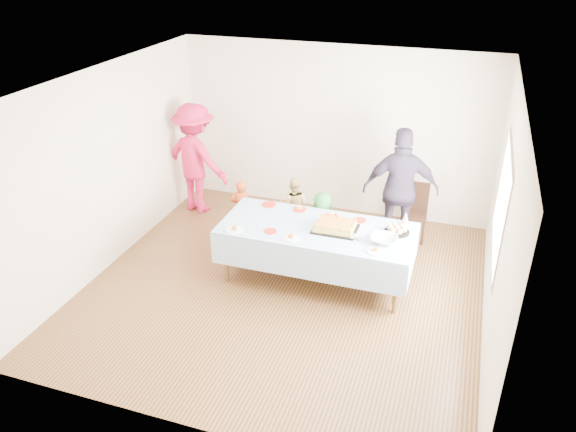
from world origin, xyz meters
name	(u,v)px	position (x,y,z in m)	size (l,w,h in m)	color
ground	(284,286)	(0.00, 0.00, 0.00)	(5.00, 5.00, 0.00)	#432B13
room_walls	(288,162)	(0.05, 0.00, 1.77)	(5.04, 5.04, 2.72)	beige
party_table	(317,231)	(0.34, 0.32, 0.72)	(2.50, 1.10, 0.78)	#53381C
birthday_cake	(335,226)	(0.58, 0.34, 0.83)	(0.56, 0.43, 0.10)	black
rolls_tray	(397,230)	(1.33, 0.51, 0.82)	(0.33, 0.33, 0.10)	black
punch_bowl	(384,239)	(1.22, 0.21, 0.82)	(0.33, 0.33, 0.08)	silver
party_hat	(405,218)	(1.40, 0.77, 0.87)	(0.10, 0.10, 0.18)	white
fork_pile	(356,236)	(0.88, 0.19, 0.81)	(0.24, 0.18, 0.07)	white
plate_red_far_a	(269,205)	(-0.48, 0.74, 0.79)	(0.20, 0.20, 0.01)	red
plate_red_far_b	(299,209)	(-0.03, 0.74, 0.79)	(0.18, 0.18, 0.01)	red
plate_red_far_c	(331,216)	(0.44, 0.68, 0.79)	(0.19, 0.19, 0.01)	red
plate_red_far_d	(360,220)	(0.82, 0.69, 0.79)	(0.17, 0.17, 0.01)	red
plate_red_near	(270,231)	(-0.19, 0.03, 0.79)	(0.16, 0.16, 0.01)	red
plate_white_left	(235,230)	(-0.64, -0.08, 0.79)	(0.23, 0.23, 0.01)	white
plate_white_mid	(291,238)	(0.11, -0.06, 0.79)	(0.20, 0.20, 0.01)	white
plate_white_right	(375,251)	(1.16, -0.04, 0.79)	(0.21, 0.21, 0.01)	white
dining_chair	(415,208)	(1.42, 1.92, 0.48)	(0.40, 0.40, 0.86)	black
toddler_left	(241,208)	(-1.09, 1.17, 0.44)	(0.32, 0.21, 0.88)	#B73E16
toddler_mid	(322,224)	(0.23, 0.98, 0.48)	(0.47, 0.31, 0.97)	#246D2D
toddler_right	(294,205)	(-0.34, 1.48, 0.45)	(0.44, 0.34, 0.90)	tan
adult_left	(196,159)	(-2.10, 1.73, 0.90)	(1.17, 0.67, 1.81)	#C21843
adult_right	(401,190)	(1.22, 1.54, 0.91)	(1.07, 0.45, 1.82)	#322938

